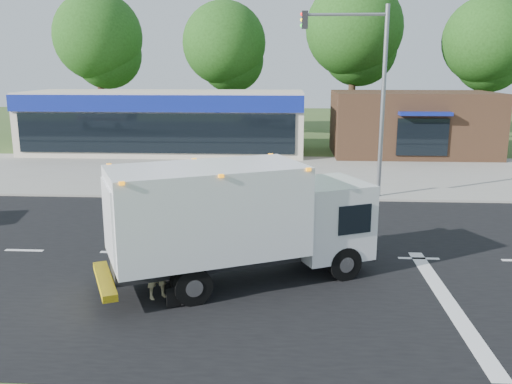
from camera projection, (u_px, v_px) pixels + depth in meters
The scene contains 11 objects.
ground at pixel (317, 257), 16.18m from camera, with size 120.00×120.00×0.00m, color #385123.
road_asphalt at pixel (317, 257), 16.18m from camera, with size 60.00×14.00×0.02m, color black.
sidewalk at pixel (308, 193), 24.14m from camera, with size 60.00×2.40×0.12m, color gray.
parking_apron at pixel (304, 170), 29.79m from camera, with size 60.00×9.00×0.02m, color gray.
lane_markings at pixel (369, 274), 14.78m from camera, with size 55.20×7.00×0.01m.
ems_box_truck at pixel (237, 215), 13.92m from camera, with size 7.40×4.99×3.17m.
emergency_worker at pixel (157, 264), 13.11m from camera, with size 0.73×0.70×1.80m.
retail_strip_mall at pixel (166, 122), 35.64m from camera, with size 18.00×6.20×4.00m.
brown_storefront at pixel (412, 123), 34.75m from camera, with size 10.00×6.70×4.00m.
traffic_signal_pole at pixel (368, 82), 22.32m from camera, with size 3.51×0.25×8.00m.
background_trees at pixel (290, 43), 41.95m from camera, with size 36.77×7.39×12.10m.
Camera 1 is at (-0.89, -15.41, 5.54)m, focal length 38.00 mm.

